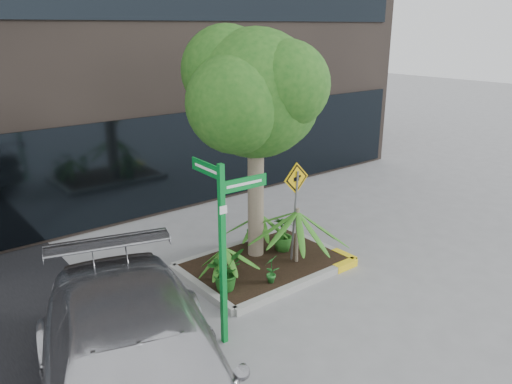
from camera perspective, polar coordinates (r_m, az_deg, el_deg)
ground at (r=10.39m, az=1.19°, el=-9.54°), size 80.00×80.00×0.00m
planter at (r=10.66m, az=1.21°, el=-8.15°), size 3.35×2.36×0.15m
tree at (r=10.01m, az=-0.11°, el=11.15°), size 3.29×2.92×4.93m
palm_front at (r=10.23m, az=4.79°, el=-2.27°), size 1.34×1.34×1.49m
palm_left at (r=9.64m, az=-3.60°, el=-6.40°), size 0.82×0.82×0.91m
palm_back at (r=11.05m, az=0.55°, el=-2.59°), size 0.91×0.91×1.02m
shrub_a at (r=9.46m, az=-3.55°, el=-8.91°), size 0.93×0.93×0.76m
shrub_b at (r=11.00m, az=3.10°, el=-4.77°), size 0.58×0.58×0.78m
shrub_c at (r=9.70m, az=1.76°, el=-8.72°), size 0.40×0.40×0.59m
shrub_d at (r=11.34m, az=-0.04°, el=-4.14°), size 0.57×0.57×0.74m
street_sign_post at (r=7.65m, az=-3.75°, el=-4.88°), size 0.89×0.88×2.99m
cattle_sign at (r=10.15m, az=4.53°, el=-0.39°), size 0.66×0.18×2.15m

